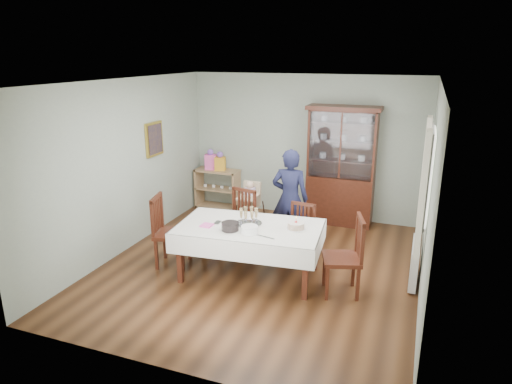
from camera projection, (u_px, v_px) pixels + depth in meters
The scene contains 25 objects.
floor at pixel (260, 267), 6.82m from camera, with size 5.00×5.00×0.00m, color #593319.
room_shell at pixel (272, 148), 6.80m from camera, with size 5.00×5.00×5.00m.
dining_table at pixel (250, 251), 6.44m from camera, with size 2.09×1.32×0.76m.
china_cabinet at pixel (341, 164), 8.27m from camera, with size 1.30×0.48×2.18m.
sideboard at pixel (218, 189), 9.33m from camera, with size 0.90×0.38×0.80m.
picture_frame at pixel (154, 139), 7.80m from camera, with size 0.04×0.48×0.58m, color gold.
window at pixel (429, 175), 5.90m from camera, with size 0.04×1.02×1.22m, color white.
curtain_left at pixel (422, 195), 5.39m from camera, with size 0.07×0.30×1.55m, color silver.
curtain_right at pixel (424, 171), 6.50m from camera, with size 0.07×0.30×1.55m, color silver.
radiator at pixel (414, 262), 6.28m from camera, with size 0.10×0.80×0.55m, color white.
chair_far_left at pixel (238, 235), 7.20m from camera, with size 0.55×0.55×1.02m.
chair_far_right at pixel (298, 246), 6.87m from camera, with size 0.45×0.45×0.91m.
chair_end_left at pixel (172, 245), 6.81m from camera, with size 0.58×0.58×1.07m.
chair_end_right at pixel (342, 271), 5.99m from camera, with size 0.60×0.60×1.06m.
woman at pixel (290, 199), 7.34m from camera, with size 0.59×0.39×1.63m, color black.
high_chair at pixel (250, 213), 7.99m from camera, with size 0.43×0.43×0.95m.
champagne_tray at pixel (249, 219), 6.38m from camera, with size 0.37×0.37×0.22m.
birthday_cake at pixel (296, 226), 6.20m from camera, with size 0.27×0.27×0.18m.
plate_stack_dark at pixel (230, 226), 6.16m from camera, with size 0.24×0.24×0.11m, color black.
plate_stack_white at pixel (250, 230), 6.07m from camera, with size 0.23×0.23×0.10m, color white.
napkin_stack at pixel (207, 225), 6.33m from camera, with size 0.15×0.15×0.02m, color #FF5DBB.
cutlery at pixel (215, 222), 6.46m from camera, with size 0.10×0.15×0.01m, color silver, non-canonical shape.
cake_knife at pixel (265, 237), 5.94m from camera, with size 0.28×0.02×0.01m, color silver.
gift_bag_pink at pixel (211, 160), 9.19m from camera, with size 0.26×0.20×0.42m.
gift_bag_orange at pixel (220, 162), 9.12m from camera, with size 0.24×0.19×0.38m.
Camera 1 is at (2.10, -5.83, 3.07)m, focal length 32.00 mm.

